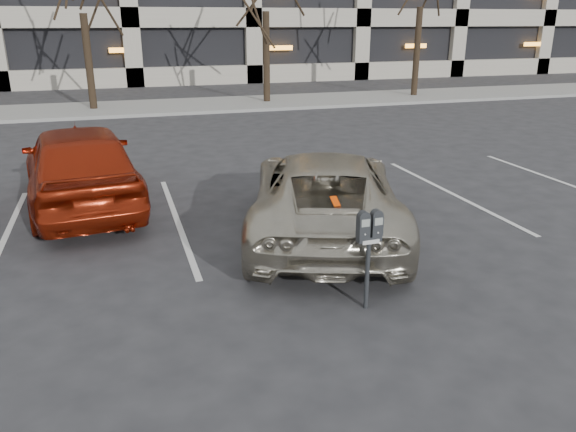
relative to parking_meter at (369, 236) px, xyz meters
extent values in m
plane|color=#28282B|center=(-0.46, 1.65, -0.96)|extent=(140.00, 140.00, 0.00)
cube|color=gray|center=(-0.46, 17.65, -0.90)|extent=(80.00, 4.00, 0.12)
cube|color=silver|center=(-4.66, 3.95, -0.95)|extent=(0.10, 5.20, 0.00)
cube|color=silver|center=(-1.86, 3.95, -0.95)|extent=(0.10, 5.20, 0.00)
cube|color=silver|center=(0.94, 3.95, -0.95)|extent=(0.10, 5.20, 0.00)
cube|color=silver|center=(3.74, 3.95, -0.95)|extent=(0.10, 5.20, 0.00)
cube|color=silver|center=(6.54, 3.95, -0.95)|extent=(0.10, 5.20, 0.00)
cylinder|color=black|center=(-3.46, 17.65, 0.85)|extent=(0.28, 0.28, 3.62)
cylinder|color=black|center=(3.54, 17.65, 0.90)|extent=(0.28, 0.28, 3.71)
cylinder|color=black|center=(10.54, 17.65, 1.00)|extent=(0.28, 0.28, 3.92)
cylinder|color=black|center=(0.00, 0.00, -0.51)|extent=(0.06, 0.06, 0.90)
cube|color=black|center=(0.00, 0.00, -0.04)|extent=(0.30, 0.11, 0.06)
cube|color=silver|center=(0.00, -0.05, -0.06)|extent=(0.22, 0.01, 0.05)
cube|color=gray|center=(-0.08, -0.06, 0.19)|extent=(0.11, 0.01, 0.09)
cube|color=gray|center=(0.09, -0.06, 0.19)|extent=(0.11, 0.01, 0.09)
imported|color=#BEB6A2|center=(0.42, 2.56, -0.26)|extent=(3.81, 5.49, 1.39)
cube|color=#E43E04|center=(0.07, 1.68, 0.44)|extent=(0.10, 0.20, 0.01)
imported|color=maroon|center=(-3.45, 5.27, -0.14)|extent=(2.48, 4.98, 1.63)
camera|label=1|loc=(-2.76, -5.64, 2.43)|focal=35.00mm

